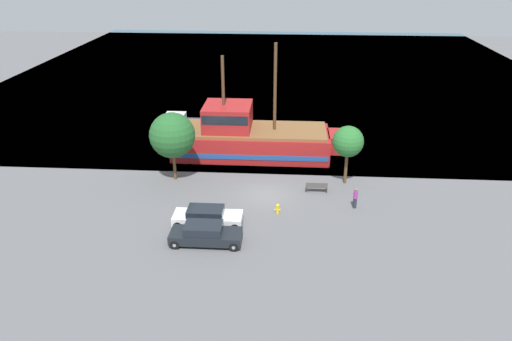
{
  "coord_description": "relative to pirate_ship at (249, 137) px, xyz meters",
  "views": [
    {
      "loc": [
        1.63,
        -34.84,
        17.71
      ],
      "look_at": [
        -0.88,
        2.0,
        1.2
      ],
      "focal_mm": 35.0,
      "sensor_mm": 36.0,
      "label": 1
    }
  ],
  "objects": [
    {
      "name": "fire_hydrant",
      "position": [
        3.01,
        -11.26,
        -1.29
      ],
      "size": [
        0.42,
        0.25,
        0.76
      ],
      "color": "yellow",
      "rests_on": "ground_plane"
    },
    {
      "name": "moored_boat_dockside",
      "position": [
        -8.08,
        6.76,
        -1.07
      ],
      "size": [
        5.22,
        2.27,
        1.65
      ],
      "color": "#2D333D",
      "rests_on": "water_surface"
    },
    {
      "name": "bench_promenade_east",
      "position": [
        5.99,
        -7.57,
        -1.26
      ],
      "size": [
        1.72,
        0.45,
        0.85
      ],
      "color": "#4C4742",
      "rests_on": "ground_plane"
    },
    {
      "name": "ground_plane",
      "position": [
        1.99,
        -8.4,
        -1.7
      ],
      "size": [
        160.0,
        160.0,
        0.0
      ],
      "primitive_type": "plane",
      "color": "#5B5B5E"
    },
    {
      "name": "tree_row_mideast",
      "position": [
        8.4,
        -5.73,
        1.93
      ],
      "size": [
        2.5,
        2.5,
        4.9
      ],
      "color": "brown",
      "rests_on": "ground_plane"
    },
    {
      "name": "water_surface",
      "position": [
        1.99,
        35.6,
        -1.7
      ],
      "size": [
        80.0,
        80.0,
        0.0
      ],
      "primitive_type": "plane",
      "color": "#33566B",
      "rests_on": "ground"
    },
    {
      "name": "tree_row_east",
      "position": [
        -5.7,
        -5.92,
        2.19
      ],
      "size": [
        3.71,
        3.71,
        5.75
      ],
      "color": "brown",
      "rests_on": "ground_plane"
    },
    {
      "name": "parked_car_curb_front",
      "position": [
        -1.82,
        -13.23,
        -1.05
      ],
      "size": [
        4.79,
        1.83,
        1.29
      ],
      "color": "white",
      "rests_on": "ground_plane"
    },
    {
      "name": "pedestrian_walking_near",
      "position": [
        8.72,
        -10.01,
        -0.89
      ],
      "size": [
        0.32,
        0.32,
        1.61
      ],
      "color": "#232838",
      "rests_on": "ground_plane"
    },
    {
      "name": "parked_car_curb_mid",
      "position": [
        -1.58,
        -15.61,
        -1.01
      ],
      "size": [
        4.67,
        1.86,
        1.4
      ],
      "color": "black",
      "rests_on": "ground_plane"
    },
    {
      "name": "pirate_ship",
      "position": [
        0.0,
        0.0,
        0.0
      ],
      "size": [
        15.57,
        5.51,
        10.35
      ],
      "color": "#A31E1E",
      "rests_on": "water_surface"
    }
  ]
}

